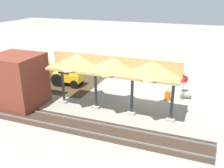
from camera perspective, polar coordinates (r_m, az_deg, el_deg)
ground_plane at (r=25.42m, az=8.86°, el=-2.54°), size 120.00×120.00×0.00m
dirt_work_zone at (r=29.69m, az=-12.79°, el=0.62°), size 10.11×7.00×0.01m
platform_canopy at (r=20.48m, az=0.34°, el=4.35°), size 11.10×3.20×4.90m
rail_tracks at (r=18.52m, az=3.45°, el=-11.57°), size 60.00×2.58×0.15m
stop_sign at (r=24.21m, az=16.03°, el=0.34°), size 0.75×0.18×2.53m
backhoe at (r=27.86m, az=-10.34°, el=2.22°), size 5.30×1.75×2.82m
dirt_mound at (r=31.27m, az=-15.39°, el=1.39°), size 5.87×5.87×2.13m
concrete_pipe at (r=25.44m, az=16.42°, el=-2.10°), size 0.95×0.89×0.86m
brick_utility_building at (r=23.88m, az=-20.69°, el=0.77°), size 4.12×3.88×4.65m
traffic_barrel at (r=24.47m, az=12.60°, el=-2.61°), size 0.56×0.56×0.90m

